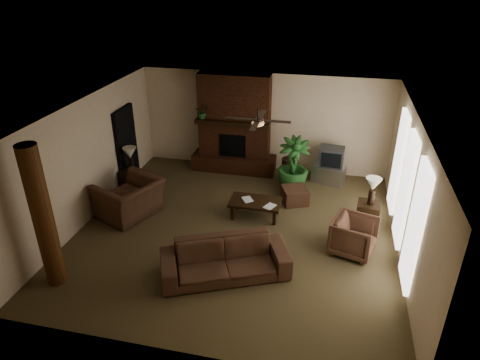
% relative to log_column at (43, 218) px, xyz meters
% --- Properties ---
extents(room_shell, '(7.00, 7.00, 7.00)m').
position_rel_log_column_xyz_m(room_shell, '(2.95, 2.40, 0.00)').
color(room_shell, brown).
rests_on(room_shell, ground).
extents(fireplace, '(2.40, 0.70, 2.80)m').
position_rel_log_column_xyz_m(fireplace, '(2.15, 5.62, -0.24)').
color(fireplace, '#512715').
rests_on(fireplace, ground).
extents(windows, '(0.08, 3.65, 2.35)m').
position_rel_log_column_xyz_m(windows, '(6.40, 2.60, -0.05)').
color(windows, white).
rests_on(windows, ground).
extents(log_column, '(0.36, 0.36, 2.80)m').
position_rel_log_column_xyz_m(log_column, '(0.00, 0.00, 0.00)').
color(log_column, '#573115').
rests_on(log_column, ground).
extents(doorway, '(0.10, 1.00, 2.10)m').
position_rel_log_column_xyz_m(doorway, '(-0.49, 4.20, -0.35)').
color(doorway, black).
rests_on(doorway, ground).
extents(ceiling_fan, '(1.35, 1.35, 0.37)m').
position_rel_log_column_xyz_m(ceiling_fan, '(3.35, 2.70, 1.13)').
color(ceiling_fan, black).
rests_on(ceiling_fan, ceiling).
extents(sofa, '(2.51, 1.63, 0.95)m').
position_rel_log_column_xyz_m(sofa, '(3.09, 0.88, -0.92)').
color(sofa, '#4D3121').
rests_on(sofa, ground).
extents(armchair_left, '(1.36, 1.61, 1.20)m').
position_rel_log_column_xyz_m(armchair_left, '(0.32, 2.53, -0.80)').
color(armchair_left, '#4D3121').
rests_on(armchair_left, ground).
extents(armchair_right, '(0.99, 1.02, 0.86)m').
position_rel_log_column_xyz_m(armchair_right, '(5.51, 2.17, -0.97)').
color(armchair_right, '#4D3121').
rests_on(armchair_right, ground).
extents(coffee_table, '(1.20, 0.70, 0.43)m').
position_rel_log_column_xyz_m(coffee_table, '(3.25, 3.11, -1.03)').
color(coffee_table, black).
rests_on(coffee_table, ground).
extents(ottoman, '(0.78, 0.78, 0.40)m').
position_rel_log_column_xyz_m(ottoman, '(4.10, 4.00, -1.20)').
color(ottoman, '#4D3121').
rests_on(ottoman, ground).
extents(tv_stand, '(0.96, 0.73, 0.50)m').
position_rel_log_column_xyz_m(tv_stand, '(4.89, 5.36, -1.15)').
color(tv_stand, '#BCBCBE').
rests_on(tv_stand, ground).
extents(tv, '(0.69, 0.58, 0.52)m').
position_rel_log_column_xyz_m(tv, '(4.91, 5.35, -0.64)').
color(tv, '#343436').
rests_on(tv, tv_stand).
extents(floor_vase, '(0.34, 0.34, 0.77)m').
position_rel_log_column_xyz_m(floor_vase, '(3.77, 5.12, -0.97)').
color(floor_vase, '#2E2019').
rests_on(floor_vase, ground).
extents(floor_plant, '(1.09, 1.59, 0.82)m').
position_rel_log_column_xyz_m(floor_plant, '(3.95, 4.68, -0.99)').
color(floor_plant, '#255321').
rests_on(floor_plant, ground).
extents(side_table_left, '(0.65, 0.65, 0.55)m').
position_rel_log_column_xyz_m(side_table_left, '(-0.20, 3.75, -1.12)').
color(side_table_left, black).
rests_on(side_table_left, ground).
extents(lamp_left, '(0.43, 0.43, 0.65)m').
position_rel_log_column_xyz_m(lamp_left, '(-0.20, 3.79, -0.40)').
color(lamp_left, black).
rests_on(lamp_left, side_table_left).
extents(side_table_right, '(0.55, 0.55, 0.55)m').
position_rel_log_column_xyz_m(side_table_right, '(5.84, 3.35, -1.12)').
color(side_table_right, black).
rests_on(side_table_right, ground).
extents(lamp_right, '(0.42, 0.42, 0.65)m').
position_rel_log_column_xyz_m(lamp_right, '(5.86, 3.34, -0.40)').
color(lamp_right, black).
rests_on(lamp_right, side_table_right).
extents(mantel_plant, '(0.48, 0.51, 0.33)m').
position_rel_log_column_xyz_m(mantel_plant, '(1.30, 5.40, 0.32)').
color(mantel_plant, '#255321').
rests_on(mantel_plant, fireplace).
extents(mantel_vase, '(0.28, 0.29, 0.22)m').
position_rel_log_column_xyz_m(mantel_vase, '(2.92, 5.40, 0.27)').
color(mantel_vase, brown).
rests_on(mantel_vase, fireplace).
extents(book_a, '(0.20, 0.13, 0.29)m').
position_rel_log_column_xyz_m(book_a, '(2.97, 3.05, -0.83)').
color(book_a, '#999999').
rests_on(book_a, coffee_table).
extents(book_b, '(0.20, 0.11, 0.29)m').
position_rel_log_column_xyz_m(book_b, '(3.53, 2.95, -0.82)').
color(book_b, '#999999').
rests_on(book_b, coffee_table).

